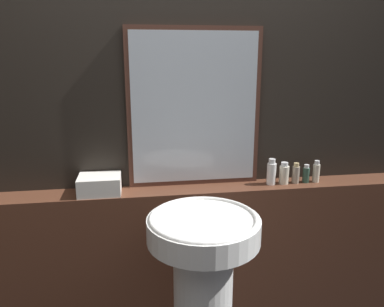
{
  "coord_description": "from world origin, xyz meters",
  "views": [
    {
      "loc": [
        -0.3,
        -0.75,
        1.62
      ],
      "look_at": [
        -0.01,
        1.12,
        1.12
      ],
      "focal_mm": 35.0,
      "sensor_mm": 36.0,
      "label": 1
    }
  ],
  "objects": [
    {
      "name": "hand_soap_bottle",
      "position": [
        0.75,
        1.21,
        0.95
      ],
      "size": [
        0.04,
        0.04,
        0.13
      ],
      "color": "beige",
      "rests_on": "vanity_counter"
    },
    {
      "name": "towel_stack",
      "position": [
        -0.5,
        1.21,
        0.94
      ],
      "size": [
        0.22,
        0.18,
        0.1
      ],
      "color": "silver",
      "rests_on": "vanity_counter"
    },
    {
      "name": "conditioner_bottle",
      "position": [
        0.55,
        1.21,
        0.95
      ],
      "size": [
        0.06,
        0.06,
        0.13
      ],
      "color": "beige",
      "rests_on": "vanity_counter"
    },
    {
      "name": "pedestal_sink",
      "position": [
        -0.01,
        0.77,
        0.56
      ],
      "size": [
        0.52,
        0.52,
        0.92
      ],
      "color": "white",
      "rests_on": "ground_plane"
    },
    {
      "name": "lotion_bottle",
      "position": [
        0.62,
        1.21,
        0.95
      ],
      "size": [
        0.04,
        0.04,
        0.12
      ],
      "color": "gray",
      "rests_on": "vanity_counter"
    },
    {
      "name": "shampoo_bottle",
      "position": [
        0.47,
        1.21,
        0.96
      ],
      "size": [
        0.05,
        0.05,
        0.15
      ],
      "color": "white",
      "rests_on": "vanity_counter"
    },
    {
      "name": "mirror",
      "position": [
        0.03,
        1.29,
        1.33
      ],
      "size": [
        0.75,
        0.03,
        0.88
      ],
      "color": "#47281E",
      "rests_on": "vanity_counter"
    },
    {
      "name": "wall_back",
      "position": [
        0.0,
        1.34,
        1.25
      ],
      "size": [
        8.0,
        0.06,
        2.5
      ],
      "color": "black",
      "rests_on": "ground_plane"
    },
    {
      "name": "body_wash_bottle",
      "position": [
        0.68,
        1.21,
        0.94
      ],
      "size": [
        0.04,
        0.04,
        0.11
      ],
      "color": "#2D4C3D",
      "rests_on": "vanity_counter"
    },
    {
      "name": "vanity_counter",
      "position": [
        0.0,
        1.21,
        0.45
      ],
      "size": [
        2.67,
        0.19,
        0.89
      ],
      "color": "#512D1E",
      "rests_on": "ground_plane"
    }
  ]
}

